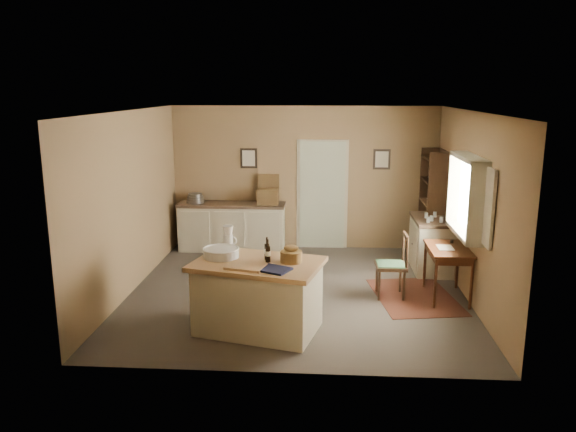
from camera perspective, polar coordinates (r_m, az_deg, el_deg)
name	(u,v)px	position (r m, az deg, el deg)	size (l,w,h in m)	color
ground	(297,292)	(8.60, 0.92, -7.68)	(5.00, 5.00, 0.00)	#51473E
wall_back	(304,178)	(10.68, 1.64, 3.88)	(5.00, 0.10, 2.70)	olive
wall_front	(285,254)	(5.80, -0.31, -3.85)	(5.00, 0.10, 2.70)	olive
wall_left	(130,202)	(8.71, -15.71, 1.35)	(0.10, 5.00, 2.70)	olive
wall_right	(471,207)	(8.47, 18.09, 0.88)	(0.10, 5.00, 2.70)	olive
ceiling	(298,111)	(8.06, 0.99, 10.61)	(5.00, 5.00, 0.00)	silver
door	(322,194)	(10.69, 3.50, 2.27)	(0.97, 0.06, 2.11)	#ACB296
framed_prints	(315,159)	(10.60, 2.73, 5.83)	(2.82, 0.02, 0.38)	black
window	(470,196)	(8.23, 18.00, 1.96)	(0.25, 1.99, 1.12)	#B7AE92
work_island	(257,294)	(7.15, -3.13, -7.92)	(1.76, 1.36, 1.20)	#B7AE92
sideboard	(233,225)	(10.69, -5.66, -0.91)	(2.01, 0.57, 1.18)	#B7AE92
rug	(415,297)	(8.60, 12.73, -7.99)	(1.10, 1.60, 0.01)	#4F2412
writing_desk	(448,254)	(8.47, 15.97, -3.73)	(0.57, 0.94, 0.82)	#391B0D
desk_chair	(391,266)	(8.39, 10.39, -5.01)	(0.44, 0.44, 0.94)	black
right_cabinet	(431,244)	(9.76, 14.32, -2.74)	(0.61, 1.10, 0.99)	#B7AE92
shelving_unit	(435,205)	(10.30, 14.67, 1.04)	(0.33, 0.88, 1.96)	black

